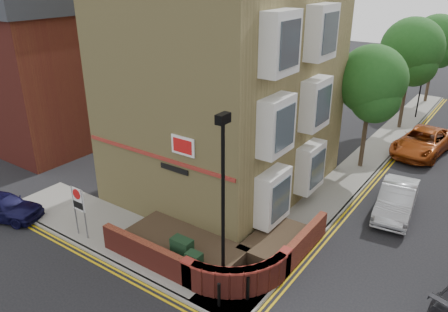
% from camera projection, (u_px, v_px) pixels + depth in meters
% --- Properties ---
extents(ground, '(120.00, 120.00, 0.00)m').
position_uv_depth(ground, '(165.00, 292.00, 15.08)').
color(ground, black).
rests_on(ground, ground).
extents(pavement_corner, '(13.00, 3.00, 0.12)m').
position_uv_depth(pavement_corner, '(127.00, 237.00, 18.04)').
color(pavement_corner, gray).
rests_on(pavement_corner, ground).
extents(pavement_main, '(2.00, 32.00, 0.12)m').
position_uv_depth(pavement_main, '(371.00, 155.00, 26.04)').
color(pavement_main, gray).
rests_on(pavement_main, ground).
extents(kerb_side, '(13.00, 0.15, 0.12)m').
position_uv_depth(kerb_side, '(98.00, 255.00, 16.91)').
color(kerb_side, gray).
rests_on(kerb_side, ground).
extents(kerb_main_near, '(0.15, 32.00, 0.12)m').
position_uv_depth(kerb_main_near, '(388.00, 159.00, 25.51)').
color(kerb_main_near, gray).
rests_on(kerb_main_near, ground).
extents(yellow_lines_side, '(13.00, 0.28, 0.01)m').
position_uv_depth(yellow_lines_side, '(93.00, 260.00, 16.74)').
color(yellow_lines_side, gold).
rests_on(yellow_lines_side, ground).
extents(yellow_lines_main, '(0.28, 32.00, 0.01)m').
position_uv_depth(yellow_lines_main, '(393.00, 161.00, 25.40)').
color(yellow_lines_main, gold).
rests_on(yellow_lines_main, ground).
extents(corner_building, '(8.95, 10.40, 13.60)m').
position_uv_depth(corner_building, '(229.00, 64.00, 20.15)').
color(corner_building, tan).
rests_on(corner_building, ground).
extents(garden_wall, '(6.80, 6.00, 1.20)m').
position_uv_depth(garden_wall, '(209.00, 256.00, 16.96)').
color(garden_wall, maroon).
rests_on(garden_wall, ground).
extents(lamppost, '(0.25, 0.50, 6.30)m').
position_uv_depth(lamppost, '(223.00, 206.00, 13.82)').
color(lamppost, black).
rests_on(lamppost, pavement_corner).
extents(utility_cabinet_large, '(0.80, 0.45, 1.20)m').
position_uv_depth(utility_cabinet_large, '(182.00, 253.00, 15.93)').
color(utility_cabinet_large, black).
rests_on(utility_cabinet_large, pavement_corner).
extents(utility_cabinet_small, '(0.55, 0.40, 1.10)m').
position_uv_depth(utility_cabinet_small, '(194.00, 266.00, 15.31)').
color(utility_cabinet_small, black).
rests_on(utility_cabinet_small, pavement_corner).
extents(bollard_near, '(0.11, 0.11, 0.90)m').
position_uv_depth(bollard_near, '(219.00, 295.00, 14.10)').
color(bollard_near, black).
rests_on(bollard_near, pavement_corner).
extents(bollard_far, '(0.11, 0.11, 0.90)m').
position_uv_depth(bollard_far, '(248.00, 288.00, 14.39)').
color(bollard_far, black).
rests_on(bollard_far, pavement_corner).
extents(zone_sign, '(0.72, 0.07, 2.20)m').
position_uv_depth(zone_sign, '(78.00, 203.00, 17.45)').
color(zone_sign, slate).
rests_on(zone_sign, pavement_corner).
extents(side_building, '(6.40, 10.40, 9.00)m').
position_uv_depth(side_building, '(69.00, 69.00, 27.24)').
color(side_building, maroon).
rests_on(side_building, ground).
extents(tree_near, '(3.64, 3.65, 6.70)m').
position_uv_depth(tree_near, '(371.00, 85.00, 22.74)').
color(tree_near, '#382B1E').
rests_on(tree_near, pavement_main).
extents(tree_mid, '(4.03, 4.03, 7.42)m').
position_uv_depth(tree_mid, '(411.00, 53.00, 28.56)').
color(tree_mid, '#382B1E').
rests_on(tree_mid, pavement_main).
extents(tree_far, '(3.81, 3.81, 7.00)m').
position_uv_depth(tree_far, '(436.00, 42.00, 34.69)').
color(tree_far, '#382B1E').
rests_on(tree_far, pavement_main).
extents(traffic_light_assembly, '(0.20, 0.16, 4.20)m').
position_uv_depth(traffic_light_assembly, '(422.00, 82.00, 31.52)').
color(traffic_light_assembly, black).
rests_on(traffic_light_assembly, pavement_main).
extents(navy_hatchback, '(3.88, 2.59, 1.23)m').
position_uv_depth(navy_hatchback, '(2.00, 206.00, 19.33)').
color(navy_hatchback, '#0F0E34').
rests_on(navy_hatchback, ground).
extents(silver_car_near, '(1.94, 4.35, 1.39)m').
position_uv_depth(silver_car_near, '(397.00, 200.00, 19.67)').
color(silver_car_near, '#B2B6BA').
rests_on(silver_car_near, ground).
extents(red_car_main, '(3.10, 5.60, 1.49)m').
position_uv_depth(red_car_main, '(423.00, 142.00, 26.16)').
color(red_car_main, '#A04011').
rests_on(red_car_main, ground).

